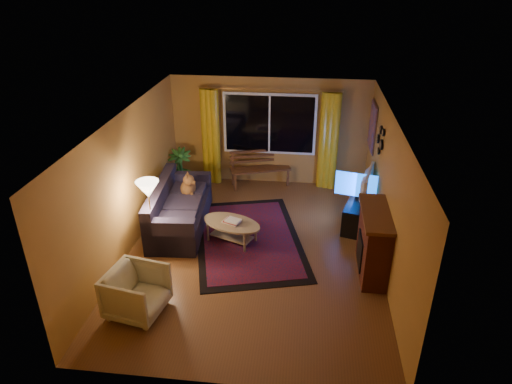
# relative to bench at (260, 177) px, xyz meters

# --- Properties ---
(floor) EXTENTS (4.50, 6.00, 0.02)m
(floor) POSITION_rel_bench_xyz_m (0.18, -2.75, -0.22)
(floor) COLOR brown
(floor) RESTS_ON ground
(ceiling) EXTENTS (4.50, 6.00, 0.02)m
(ceiling) POSITION_rel_bench_xyz_m (0.18, -2.75, 2.30)
(ceiling) COLOR white
(ceiling) RESTS_ON ground
(wall_back) EXTENTS (4.50, 0.02, 2.50)m
(wall_back) POSITION_rel_bench_xyz_m (0.18, 0.26, 1.04)
(wall_back) COLOR #B37C34
(wall_back) RESTS_ON ground
(wall_left) EXTENTS (0.02, 6.00, 2.50)m
(wall_left) POSITION_rel_bench_xyz_m (-2.08, -2.75, 1.04)
(wall_left) COLOR #B37C34
(wall_left) RESTS_ON ground
(wall_right) EXTENTS (0.02, 6.00, 2.50)m
(wall_right) POSITION_rel_bench_xyz_m (2.44, -2.75, 1.04)
(wall_right) COLOR #B37C34
(wall_right) RESTS_ON ground
(window) EXTENTS (2.00, 0.02, 1.30)m
(window) POSITION_rel_bench_xyz_m (0.18, 0.19, 1.24)
(window) COLOR black
(window) RESTS_ON wall_back
(curtain_rod) EXTENTS (3.20, 0.03, 0.03)m
(curtain_rod) POSITION_rel_bench_xyz_m (0.18, 0.15, 2.04)
(curtain_rod) COLOR #BF8C3F
(curtain_rod) RESTS_ON wall_back
(curtain_left) EXTENTS (0.36, 0.36, 2.24)m
(curtain_left) POSITION_rel_bench_xyz_m (-1.17, 0.13, 0.91)
(curtain_left) COLOR gold
(curtain_left) RESTS_ON ground
(curtain_right) EXTENTS (0.36, 0.36, 2.24)m
(curtain_right) POSITION_rel_bench_xyz_m (1.53, 0.13, 0.91)
(curtain_right) COLOR gold
(curtain_right) RESTS_ON ground
(bench) EXTENTS (1.45, 0.82, 0.42)m
(bench) POSITION_rel_bench_xyz_m (0.00, 0.00, 0.00)
(bench) COLOR #4E2B14
(bench) RESTS_ON ground
(potted_plant) EXTENTS (0.62, 0.62, 0.96)m
(potted_plant) POSITION_rel_bench_xyz_m (-1.82, -0.37, 0.27)
(potted_plant) COLOR #235B1E
(potted_plant) RESTS_ON ground
(sofa) EXTENTS (1.11, 2.27, 0.89)m
(sofa) POSITION_rel_bench_xyz_m (-1.37, -2.05, 0.24)
(sofa) COLOR #231E30
(sofa) RESTS_ON ground
(dog) EXTENTS (0.47, 0.54, 0.50)m
(dog) POSITION_rel_bench_xyz_m (-1.32, -1.56, 0.48)
(dog) COLOR brown
(dog) RESTS_ON sofa
(armchair) EXTENTS (0.87, 0.91, 0.81)m
(armchair) POSITION_rel_bench_xyz_m (-1.35, -4.59, 0.19)
(armchair) COLOR beige
(armchair) RESTS_ON ground
(floor_lamp) EXTENTS (0.28, 0.28, 1.43)m
(floor_lamp) POSITION_rel_bench_xyz_m (-1.60, -3.02, 0.51)
(floor_lamp) COLOR #BF8C3F
(floor_lamp) RESTS_ON ground
(rug) EXTENTS (2.64, 3.44, 0.02)m
(rug) POSITION_rel_bench_xyz_m (0.02, -2.38, -0.20)
(rug) COLOR maroon
(rug) RESTS_ON ground
(coffee_table) EXTENTS (1.50, 1.50, 0.42)m
(coffee_table) POSITION_rel_bench_xyz_m (-0.27, -2.50, 0.00)
(coffee_table) COLOR #9B815A
(coffee_table) RESTS_ON ground
(tv_console) EXTENTS (0.78, 1.38, 0.55)m
(tv_console) POSITION_rel_bench_xyz_m (2.16, -1.53, 0.06)
(tv_console) COLOR black
(tv_console) RESTS_ON ground
(television) EXTENTS (0.38, 1.07, 0.62)m
(television) POSITION_rel_bench_xyz_m (2.16, -1.53, 0.64)
(television) COLOR black
(television) RESTS_ON tv_console
(fireplace) EXTENTS (0.40, 1.20, 1.10)m
(fireplace) POSITION_rel_bench_xyz_m (2.23, -3.15, 0.34)
(fireplace) COLOR maroon
(fireplace) RESTS_ON ground
(mirror_cluster) EXTENTS (0.06, 0.60, 0.56)m
(mirror_cluster) POSITION_rel_bench_xyz_m (2.39, -1.45, 1.59)
(mirror_cluster) COLOR black
(mirror_cluster) RESTS_ON wall_right
(painting) EXTENTS (0.04, 0.76, 0.96)m
(painting) POSITION_rel_bench_xyz_m (2.40, -0.30, 1.44)
(painting) COLOR #D25512
(painting) RESTS_ON wall_right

